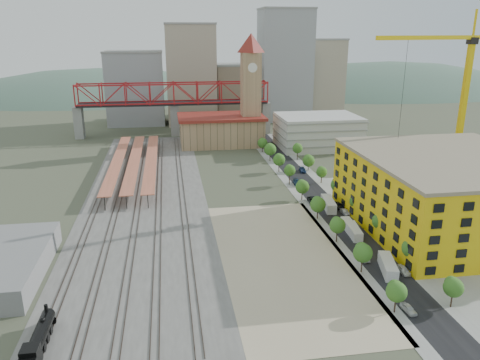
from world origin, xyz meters
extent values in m
plane|color=#474C38|center=(0.00, 0.00, 0.00)|extent=(400.00, 400.00, 0.00)
cube|color=#605E59|center=(-36.00, 17.50, 0.03)|extent=(36.00, 165.00, 0.06)
cube|color=tan|center=(-4.00, -31.50, 0.03)|extent=(28.00, 67.00, 0.06)
cube|color=black|center=(16.00, 15.00, 0.03)|extent=(12.00, 170.00, 0.06)
cube|color=gray|center=(10.50, 15.00, 0.02)|extent=(3.00, 170.00, 0.04)
cube|color=gray|center=(21.50, 15.00, 0.02)|extent=(3.00, 170.00, 0.04)
cube|color=gray|center=(45.00, -20.00, 0.03)|extent=(50.00, 90.00, 0.06)
cube|color=#382B23|center=(-50.72, 17.50, 0.15)|extent=(0.12, 160.00, 0.18)
cube|color=#382B23|center=(-49.28, 17.50, 0.15)|extent=(0.12, 160.00, 0.18)
cube|color=#382B23|center=(-44.72, 17.50, 0.15)|extent=(0.12, 160.00, 0.18)
cube|color=#382B23|center=(-43.28, 17.50, 0.15)|extent=(0.12, 160.00, 0.18)
cube|color=#382B23|center=(-38.72, 17.50, 0.15)|extent=(0.12, 160.00, 0.18)
cube|color=#382B23|center=(-37.28, 17.50, 0.15)|extent=(0.12, 160.00, 0.18)
cube|color=#382B23|center=(-32.72, 17.50, 0.15)|extent=(0.12, 160.00, 0.18)
cube|color=#382B23|center=(-31.28, 17.50, 0.15)|extent=(0.12, 160.00, 0.18)
cube|color=#382B23|center=(-25.72, 17.50, 0.15)|extent=(0.12, 160.00, 0.18)
cube|color=#382B23|center=(-24.28, 17.50, 0.15)|extent=(0.12, 160.00, 0.18)
cube|color=#DA7053|center=(-47.00, 45.00, 4.00)|extent=(4.00, 80.00, 0.25)
cylinder|color=black|center=(-47.00, 45.00, 2.00)|extent=(0.24, 0.24, 4.00)
cube|color=#DA7053|center=(-41.00, 45.00, 4.00)|extent=(4.00, 80.00, 0.25)
cylinder|color=black|center=(-41.00, 45.00, 2.00)|extent=(0.24, 0.24, 4.00)
cube|color=#DA7053|center=(-35.00, 45.00, 4.00)|extent=(4.00, 80.00, 0.25)
cylinder|color=black|center=(-35.00, 45.00, 2.00)|extent=(0.24, 0.24, 4.00)
cube|color=tan|center=(-5.00, 82.00, 6.00)|extent=(36.00, 22.00, 12.00)
cube|color=maroon|center=(-5.00, 82.00, 12.50)|extent=(38.00, 24.00, 1.20)
cube|color=tan|center=(8.00, 80.00, 20.00)|extent=(8.00, 8.00, 40.00)
pyramid|color=maroon|center=(8.00, 80.00, 48.00)|extent=(12.00, 12.00, 8.00)
cylinder|color=white|center=(8.00, 75.90, 34.00)|extent=(4.00, 0.30, 4.00)
cube|color=silver|center=(36.00, 70.00, 7.00)|extent=(34.00, 26.00, 14.00)
cube|color=gray|center=(-70.00, 105.00, 7.50)|extent=(4.00, 6.00, 15.00)
cube|color=gray|center=(20.00, 105.00, 7.50)|extent=(4.00, 6.00, 15.00)
cube|color=gray|center=(-25.00, 105.00, 7.50)|extent=(4.00, 6.00, 15.00)
cube|color=black|center=(-25.00, 105.00, 15.50)|extent=(90.00, 9.00, 1.00)
cube|color=yellow|center=(42.00, -20.00, 9.00)|extent=(44.00, 50.00, 18.00)
cube|color=gray|center=(42.00, -20.00, 18.40)|extent=(44.60, 50.60, 0.80)
cube|color=#9EA0A3|center=(-45.00, 140.00, 19.00)|extent=(30.00, 25.00, 38.00)
cube|color=#B2A58C|center=(-15.00, 135.00, 26.00)|extent=(26.00, 22.00, 52.00)
cube|color=gray|center=(12.00, 150.00, 15.00)|extent=(24.00, 24.00, 30.00)
cube|color=#9EA0A3|center=(38.00, 140.00, 30.00)|extent=(28.00, 22.00, 60.00)
cube|color=#B2A58C|center=(62.00, 145.00, 22.00)|extent=(22.00, 20.00, 44.00)
cube|color=brown|center=(-2.00, 160.00, 13.00)|extent=(20.00, 20.00, 26.00)
ellipsoid|color=#4C6B59|center=(-80.00, 260.00, -68.00)|extent=(396.00, 216.00, 180.00)
ellipsoid|color=#4C6B59|center=(40.00, 260.00, -92.00)|extent=(484.00, 264.00, 220.00)
ellipsoid|color=#4C6B59|center=(160.00, 260.00, -70.00)|extent=(418.00, 228.00, 190.00)
cylinder|color=black|center=(-50.00, -54.80, 2.16)|extent=(2.25, 10.82, 2.25)
cube|color=black|center=(-50.00, -60.66, 2.34)|extent=(2.52, 2.70, 2.88)
cylinder|color=black|center=(-50.00, -50.29, 3.79)|extent=(0.63, 0.63, 1.44)
sphere|color=black|center=(-50.00, -53.00, 3.34)|extent=(0.90, 0.90, 0.90)
cone|color=black|center=(-50.00, -48.67, 0.81)|extent=(2.34, 1.44, 2.34)
cube|color=yellow|center=(62.84, 10.35, 22.40)|extent=(1.59, 1.59, 44.79)
cube|color=black|center=(62.84, 10.35, 45.79)|extent=(2.49, 2.49, 1.99)
cube|color=yellow|center=(44.94, 4.24, 46.79)|extent=(36.18, 13.35, 1.19)
cube|color=yellow|center=(62.84, 10.35, 50.77)|extent=(0.50, 0.50, 7.96)
cube|color=silver|center=(16.00, -40.72, 1.31)|extent=(4.82, 9.88, 2.62)
cube|color=silver|center=(16.00, -22.21, 1.19)|extent=(3.39, 8.89, 2.37)
cube|color=silver|center=(16.00, -19.51, 1.19)|extent=(2.74, 8.83, 2.39)
cube|color=silver|center=(16.00, -3.16, 1.38)|extent=(3.99, 10.38, 2.77)
imported|color=silver|center=(13.00, -55.37, 0.65)|extent=(1.93, 3.96, 1.30)
imported|color=#939398|center=(13.00, -34.86, 0.68)|extent=(1.96, 4.27, 1.36)
imported|color=black|center=(13.00, 1.73, 0.80)|extent=(3.07, 5.93, 1.60)
imported|color=navy|center=(13.00, 19.89, 0.76)|extent=(2.66, 5.45, 1.53)
imported|color=white|center=(19.00, -41.84, 0.72)|extent=(1.69, 4.20, 1.43)
imported|color=#9B9BA0|center=(19.00, -8.11, 0.66)|extent=(1.56, 4.08, 1.33)
imported|color=black|center=(19.00, -3.41, 0.72)|extent=(3.20, 5.49, 1.44)
imported|color=navy|center=(19.00, 33.71, 0.76)|extent=(2.78, 5.44, 1.51)
camera|label=1|loc=(-28.18, -122.98, 48.15)|focal=35.00mm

